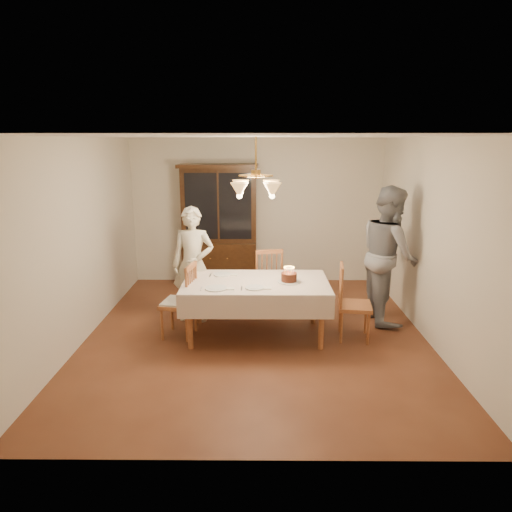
{
  "coord_description": "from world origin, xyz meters",
  "views": [
    {
      "loc": [
        0.04,
        -5.72,
        2.55
      ],
      "look_at": [
        0.0,
        0.2,
        1.05
      ],
      "focal_mm": 32.0,
      "sensor_mm": 36.0,
      "label": 1
    }
  ],
  "objects_px": {
    "dining_table": "(256,287)",
    "china_hutch": "(220,228)",
    "elderly_woman": "(193,265)",
    "chair_far_side": "(267,282)",
    "birthday_cake": "(289,278)"
  },
  "relations": [
    {
      "from": "chair_far_side",
      "to": "birthday_cake",
      "type": "bearing_deg",
      "value": -74.58
    },
    {
      "from": "dining_table",
      "to": "birthday_cake",
      "type": "distance_m",
      "value": 0.45
    },
    {
      "from": "china_hutch",
      "to": "elderly_woman",
      "type": "relative_size",
      "value": 1.3
    },
    {
      "from": "china_hutch",
      "to": "chair_far_side",
      "type": "xyz_separation_m",
      "value": [
        0.82,
        -1.3,
        -0.6
      ]
    },
    {
      "from": "dining_table",
      "to": "elderly_woman",
      "type": "distance_m",
      "value": 1.06
    },
    {
      "from": "dining_table",
      "to": "china_hutch",
      "type": "xyz_separation_m",
      "value": [
        -0.66,
        2.25,
        0.36
      ]
    },
    {
      "from": "chair_far_side",
      "to": "birthday_cake",
      "type": "distance_m",
      "value": 1.09
    },
    {
      "from": "elderly_woman",
      "to": "chair_far_side",
      "type": "bearing_deg",
      "value": 27.42
    },
    {
      "from": "dining_table",
      "to": "elderly_woman",
      "type": "height_order",
      "value": "elderly_woman"
    },
    {
      "from": "chair_far_side",
      "to": "elderly_woman",
      "type": "xyz_separation_m",
      "value": [
        -1.06,
        -0.41,
        0.39
      ]
    },
    {
      "from": "china_hutch",
      "to": "birthday_cake",
      "type": "bearing_deg",
      "value": -64.41
    },
    {
      "from": "china_hutch",
      "to": "elderly_woman",
      "type": "xyz_separation_m",
      "value": [
        -0.24,
        -1.71,
        -0.21
      ]
    },
    {
      "from": "china_hutch",
      "to": "dining_table",
      "type": "bearing_deg",
      "value": -73.59
    },
    {
      "from": "birthday_cake",
      "to": "china_hutch",
      "type": "bearing_deg",
      "value": 115.59
    },
    {
      "from": "dining_table",
      "to": "china_hutch",
      "type": "height_order",
      "value": "china_hutch"
    }
  ]
}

